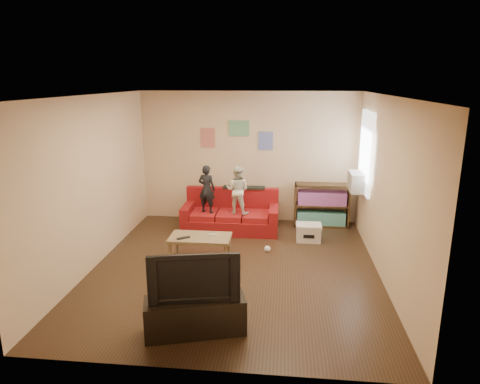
# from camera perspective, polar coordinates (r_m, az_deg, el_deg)

# --- Properties ---
(room_shell) EXTENTS (4.52, 5.02, 2.72)m
(room_shell) POSITION_cam_1_polar(r_m,az_deg,el_deg) (6.50, -0.74, 0.76)
(room_shell) COLOR #3E2A1A
(room_shell) RESTS_ON ground
(sofa) EXTENTS (1.87, 0.86, 0.82)m
(sofa) POSITION_cam_1_polar(r_m,az_deg,el_deg) (8.56, -1.20, -3.23)
(sofa) COLOR maroon
(sofa) RESTS_ON ground
(child_a) EXTENTS (0.39, 0.31, 0.95)m
(child_a) POSITION_cam_1_polar(r_m,az_deg,el_deg) (8.30, -4.46, 0.40)
(child_a) COLOR black
(child_a) RESTS_ON sofa
(child_b) EXTENTS (0.52, 0.45, 0.94)m
(child_b) POSITION_cam_1_polar(r_m,az_deg,el_deg) (8.22, -0.34, 0.27)
(child_b) COLOR silver
(child_b) RESTS_ON sofa
(coffee_table) EXTENTS (0.99, 0.55, 0.45)m
(coffee_table) POSITION_cam_1_polar(r_m,az_deg,el_deg) (7.05, -5.33, -6.40)
(coffee_table) COLOR #8A704D
(coffee_table) RESTS_ON ground
(remote) EXTENTS (0.21, 0.17, 0.02)m
(remote) POSITION_cam_1_polar(r_m,az_deg,el_deg) (6.96, -7.56, -6.08)
(remote) COLOR black
(remote) RESTS_ON coffee_table
(game_controller) EXTENTS (0.13, 0.07, 0.03)m
(game_controller) POSITION_cam_1_polar(r_m,az_deg,el_deg) (7.03, -3.66, -5.75)
(game_controller) COLOR silver
(game_controller) RESTS_ON coffee_table
(bookshelf) EXTENTS (1.10, 0.33, 0.88)m
(bookshelf) POSITION_cam_1_polar(r_m,az_deg,el_deg) (8.90, 10.79, -1.99)
(bookshelf) COLOR #422E18
(bookshelf) RESTS_ON ground
(window) EXTENTS (0.04, 1.08, 1.48)m
(window) POSITION_cam_1_polar(r_m,az_deg,el_deg) (8.15, 16.44, 5.12)
(window) COLOR white
(window) RESTS_ON room_shell
(ac_unit) EXTENTS (0.28, 0.55, 0.35)m
(ac_unit) POSITION_cam_1_polar(r_m,az_deg,el_deg) (8.23, 15.34, 1.32)
(ac_unit) COLOR #B7B2A3
(ac_unit) RESTS_ON window
(artwork_left) EXTENTS (0.30, 0.01, 0.40)m
(artwork_left) POSITION_cam_1_polar(r_m,az_deg,el_deg) (8.96, -4.32, 7.24)
(artwork_left) COLOR #D87266
(artwork_left) RESTS_ON room_shell
(artwork_center) EXTENTS (0.42, 0.01, 0.32)m
(artwork_center) POSITION_cam_1_polar(r_m,az_deg,el_deg) (8.85, -0.15, 8.48)
(artwork_center) COLOR #72B27F
(artwork_center) RESTS_ON room_shell
(artwork_right) EXTENTS (0.30, 0.01, 0.38)m
(artwork_right) POSITION_cam_1_polar(r_m,az_deg,el_deg) (8.84, 3.43, 6.81)
(artwork_right) COLOR #727FCC
(artwork_right) RESTS_ON room_shell
(file_box) EXTENTS (0.47, 0.36, 0.32)m
(file_box) POSITION_cam_1_polar(r_m,az_deg,el_deg) (8.10, 9.11, -5.34)
(file_box) COLOR white
(file_box) RESTS_ON ground
(tv_stand) EXTENTS (1.24, 0.70, 0.44)m
(tv_stand) POSITION_cam_1_polar(r_m,az_deg,el_deg) (5.29, -5.98, -16.08)
(tv_stand) COLOR black
(tv_stand) RESTS_ON ground
(television) EXTENTS (1.05, 0.35, 0.60)m
(television) POSITION_cam_1_polar(r_m,az_deg,el_deg) (5.04, -6.14, -10.98)
(television) COLOR black
(television) RESTS_ON tv_stand
(tissue) EXTENTS (0.11, 0.11, 0.11)m
(tissue) POSITION_cam_1_polar(r_m,az_deg,el_deg) (7.55, 3.67, -7.58)
(tissue) COLOR white
(tissue) RESTS_ON ground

